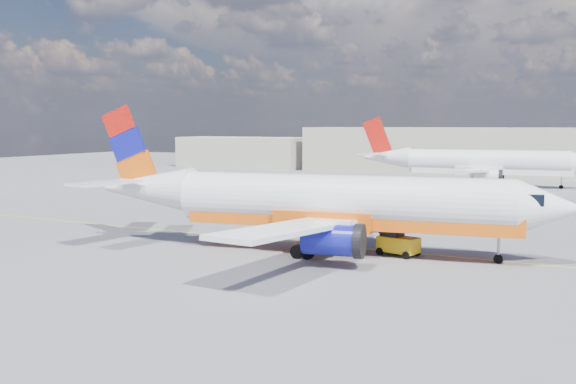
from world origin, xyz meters
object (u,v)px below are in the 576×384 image
at_px(gse_tug, 397,242).
at_px(traffic_cone, 297,244).
at_px(main_jet, 326,203).
at_px(second_jet, 479,163).

distance_m(gse_tug, traffic_cone, 7.01).
xyz_separation_m(main_jet, traffic_cone, (-2.43, 0.60, -3.10)).
distance_m(main_jet, gse_tug, 5.32).
height_order(second_jet, gse_tug, second_jet).
bearing_deg(second_jet, traffic_cone, -99.91).
relative_size(main_jet, second_jet, 1.04).
bearing_deg(second_jet, gse_tug, -92.13).
bearing_deg(second_jet, main_jet, -97.20).
height_order(second_jet, traffic_cone, second_jet).
relative_size(second_jet, gse_tug, 11.23).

